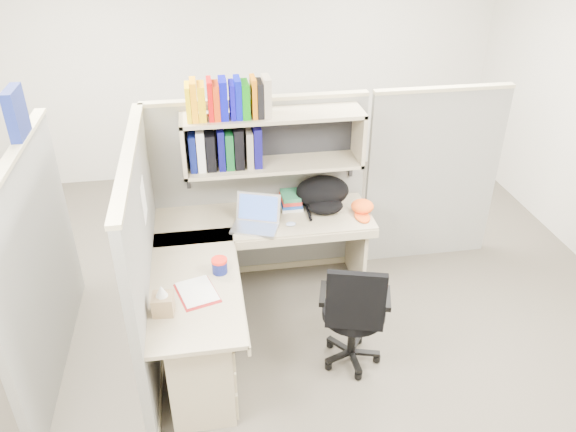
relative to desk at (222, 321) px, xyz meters
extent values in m
plane|color=#39352C|center=(0.41, 0.29, -0.44)|extent=(6.00, 6.00, 0.00)
plane|color=#B9B3A7|center=(0.41, 3.29, 0.91)|extent=(6.00, 0.00, 6.00)
cube|color=slate|center=(0.41, 1.19, 0.36)|extent=(1.80, 0.06, 1.60)
cube|color=tan|center=(0.41, 1.19, 1.18)|extent=(1.80, 0.08, 0.03)
cube|color=slate|center=(-0.49, 0.29, 0.36)|extent=(0.06, 1.80, 1.60)
cube|color=tan|center=(-0.49, 0.29, 1.18)|extent=(0.08, 1.80, 0.03)
cube|color=slate|center=(-1.19, 0.29, 0.36)|extent=(0.06, 1.80, 1.60)
cube|color=slate|center=(1.96, 1.19, 0.36)|extent=(1.20, 0.06, 1.60)
cube|color=navy|center=(-1.19, 0.64, 1.35)|extent=(0.07, 0.27, 0.32)
cube|color=white|center=(-0.46, 0.44, 0.76)|extent=(0.00, 0.21, 0.28)
cube|color=gray|center=(0.51, 0.99, 1.11)|extent=(1.40, 0.34, 0.03)
cube|color=gray|center=(0.51, 0.99, 0.70)|extent=(1.40, 0.34, 0.03)
cube|color=gray|center=(-0.18, 0.99, 0.90)|extent=(0.03, 0.34, 0.44)
cube|color=gray|center=(1.19, 0.99, 0.90)|extent=(0.03, 0.34, 0.44)
cube|color=black|center=(0.51, 1.15, 0.90)|extent=(1.38, 0.01, 0.41)
cube|color=#E9BE04|center=(-0.11, 0.97, 1.25)|extent=(0.03, 0.20, 0.26)
cube|color=#FF9B05|center=(-0.07, 0.97, 1.27)|extent=(0.05, 0.20, 0.29)
cube|color=#ECAF04|center=(-0.02, 0.97, 1.25)|extent=(0.06, 0.20, 0.26)
cube|color=#C20708|center=(0.05, 0.97, 1.27)|extent=(0.04, 0.20, 0.29)
cube|color=red|center=(0.09, 0.97, 1.25)|extent=(0.05, 0.20, 0.26)
cube|color=#0506A8|center=(0.14, 0.97, 1.27)|extent=(0.06, 0.20, 0.29)
cube|color=#0A059E|center=(0.21, 0.97, 1.25)|extent=(0.04, 0.20, 0.26)
cube|color=#050DA5|center=(0.25, 0.97, 1.27)|extent=(0.04, 0.20, 0.29)
cube|color=#087108|center=(0.30, 0.97, 1.25)|extent=(0.06, 0.20, 0.26)
cube|color=#C86604|center=(0.36, 0.97, 1.27)|extent=(0.04, 0.20, 0.29)
cube|color=black|center=(0.41, 0.97, 1.25)|extent=(0.05, 0.20, 0.26)
cube|color=tan|center=(0.46, 0.97, 1.27)|extent=(0.06, 0.20, 0.29)
cube|color=#070F4E|center=(-0.11, 1.01, 0.86)|extent=(0.05, 0.24, 0.29)
cube|color=silver|center=(-0.05, 1.01, 0.87)|extent=(0.06, 0.24, 0.32)
cube|color=black|center=(0.02, 1.01, 0.86)|extent=(0.07, 0.24, 0.29)
cube|color=#07074A|center=(0.10, 1.01, 0.87)|extent=(0.05, 0.24, 0.32)
cube|color=#09431A|center=(0.17, 1.01, 0.86)|extent=(0.06, 0.24, 0.29)
cube|color=black|center=(0.24, 1.01, 0.87)|extent=(0.07, 0.24, 0.32)
cube|color=gray|center=(0.32, 1.01, 0.86)|extent=(0.05, 0.24, 0.29)
cube|color=#0B0851|center=(0.38, 1.01, 0.87)|extent=(0.06, 0.24, 0.32)
cube|color=gray|center=(0.41, 0.86, 0.28)|extent=(1.74, 0.60, 0.03)
cube|color=gray|center=(-0.16, 0.09, 0.28)|extent=(0.60, 1.34, 0.03)
cube|color=gray|center=(0.41, 0.56, 0.24)|extent=(1.74, 0.02, 0.07)
cube|color=gray|center=(0.14, 0.09, 0.24)|extent=(0.02, 1.34, 0.07)
cube|color=gray|center=(-0.16, -0.26, -0.10)|extent=(0.40, 0.55, 0.68)
cube|color=tan|center=(0.05, -0.26, 0.10)|extent=(0.02, 0.50, 0.16)
cube|color=tan|center=(0.05, -0.26, -0.08)|extent=(0.02, 0.50, 0.16)
cube|color=tan|center=(0.05, -0.26, -0.30)|extent=(0.02, 0.50, 0.22)
cube|color=#B2B2B7|center=(0.06, -0.26, 0.10)|extent=(0.01, 0.12, 0.01)
cube|color=gray|center=(1.21, 0.89, -0.09)|extent=(0.03, 0.55, 0.70)
cylinder|color=navy|center=(0.01, 0.17, 0.34)|extent=(0.10, 0.10, 0.09)
cylinder|color=red|center=(0.01, 0.17, 0.39)|extent=(0.11, 0.11, 0.02)
ellipsoid|color=#8EA0CA|center=(0.60, 0.70, 0.31)|extent=(0.09, 0.07, 0.03)
cylinder|color=silver|center=(0.34, 0.95, 0.34)|extent=(0.08, 0.08, 0.10)
cylinder|color=black|center=(0.92, -0.08, 0.02)|extent=(0.45, 0.45, 0.07)
cube|color=black|center=(0.86, -0.27, 0.28)|extent=(0.39, 0.15, 0.45)
cylinder|color=black|center=(0.92, -0.08, -0.17)|extent=(0.06, 0.06, 0.39)
cylinder|color=black|center=(0.92, -0.08, -0.39)|extent=(0.43, 0.43, 0.10)
cube|color=black|center=(0.70, -0.02, 0.16)|extent=(0.11, 0.25, 0.04)
cube|color=black|center=(1.13, -0.14, 0.16)|extent=(0.11, 0.25, 0.04)
camera|label=1|loc=(-0.04, -3.02, 2.59)|focal=35.00mm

